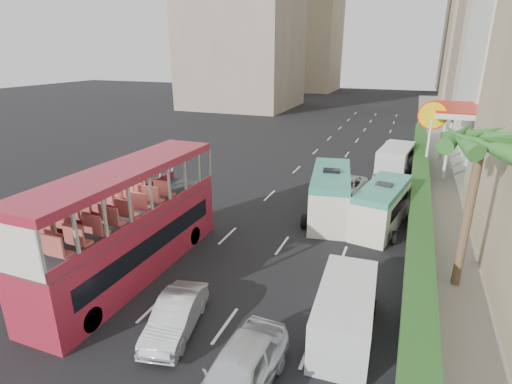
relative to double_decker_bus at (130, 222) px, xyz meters
The scene contains 14 objects.
ground_plane 6.51m from the double_decker_bus, ahead, with size 200.00×200.00×0.00m, color black.
double_decker_bus is the anchor object (origin of this frame).
car_silver_lane_a 5.59m from the double_decker_bus, 35.59° to the right, with size 1.36×3.90×1.29m, color silver.
van_asset 15.85m from the double_decker_bus, 61.76° to the left, with size 2.23×4.84×1.35m, color silver.
minibus_near 12.11m from the double_decker_bus, 53.96° to the left, with size 2.18×6.55×2.90m, color silver.
minibus_far 13.85m from the double_decker_bus, 42.41° to the left, with size 1.93×5.80×2.57m, color silver.
panel_van_near 9.97m from the double_decker_bus, ahead, with size 1.90×4.74×1.90m, color silver.
panel_van_far 23.62m from the double_decker_bus, 64.11° to the left, with size 2.23×5.58×2.23m, color silver.
sidewalk 29.26m from the double_decker_bus, 59.04° to the left, with size 6.00×120.00×0.18m, color #99968C.
kerb_wall 18.66m from the double_decker_bus, 48.93° to the left, with size 0.30×44.00×1.00m, color silver.
hedge 18.60m from the double_decker_bus, 48.93° to the left, with size 1.10×44.00×0.70m, color #2D6626.
palm_tree 14.39m from the double_decker_bus, 16.16° to the left, with size 0.36×0.36×6.40m, color brown.
shell_station 28.02m from the double_decker_bus, 55.18° to the left, with size 6.50×8.00×5.50m, color silver.
tower_far_b 107.94m from the double_decker_bus, 77.53° to the left, with size 14.00×14.00×40.00m, color gray.
Camera 1 is at (5.20, -13.14, 9.76)m, focal length 28.00 mm.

